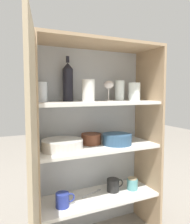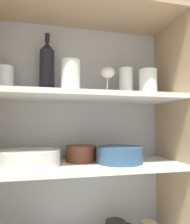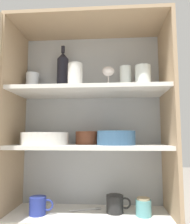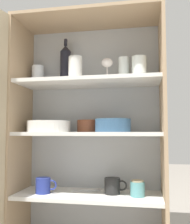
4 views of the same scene
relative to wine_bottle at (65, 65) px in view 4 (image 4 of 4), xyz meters
name	(u,v)px [view 4 (image 4 of 4)]	position (x,y,z in m)	size (l,w,h in m)	color
cupboard_back_panel	(94,131)	(0.16, 0.06, -0.40)	(0.83, 0.02, 1.25)	#B2B7BC
cupboard_side_left	(21,131)	(-0.24, -0.09, -0.40)	(0.02, 0.32, 1.25)	tan
cupboard_side_right	(163,131)	(0.57, -0.09, -0.40)	(0.02, 0.32, 1.25)	tan
cupboard_top_panel	(89,20)	(0.16, -0.09, 0.23)	(0.83, 0.32, 0.02)	tan
shelf_board_lower	(88,195)	(0.16, -0.09, -0.76)	(0.79, 0.29, 0.02)	white
shelf_board_middle	(88,134)	(0.16, -0.09, -0.42)	(0.79, 0.29, 0.02)	white
shelf_board_upper	(88,83)	(0.16, -0.09, -0.13)	(0.79, 0.29, 0.02)	white
tumbler_glass_0	(75,69)	(0.09, -0.11, -0.06)	(0.08, 0.08, 0.13)	white
tumbler_glass_1	(124,69)	(0.36, -0.04, -0.06)	(0.06, 0.06, 0.14)	white
tumbler_glass_2	(139,68)	(0.45, -0.09, -0.06)	(0.08, 0.08, 0.12)	white
tumbler_glass_3	(38,76)	(-0.17, -0.02, -0.07)	(0.07, 0.07, 0.12)	white
wine_glass_0	(107,65)	(0.26, -0.06, -0.03)	(0.07, 0.07, 0.13)	silver
wine_bottle	(65,65)	(0.00, 0.00, 0.00)	(0.07, 0.07, 0.28)	black
plate_stack_white	(49,126)	(-0.07, -0.09, -0.38)	(0.25, 0.25, 0.06)	white
mixing_bowl_large	(113,125)	(0.30, -0.11, -0.37)	(0.19, 0.19, 0.07)	#33567A
serving_bowl_small	(89,125)	(0.15, -0.02, -0.37)	(0.13, 0.13, 0.07)	brown
coffee_mug_primary	(113,186)	(0.30, -0.07, -0.70)	(0.12, 0.08, 0.09)	black
coffee_mug_extra_1	(43,185)	(-0.08, -0.13, -0.70)	(0.12, 0.08, 0.08)	#283893
storage_jar	(138,189)	(0.43, -0.11, -0.71)	(0.07, 0.07, 0.08)	#5BA3A8
serving_spoon	(89,191)	(0.16, -0.04, -0.74)	(0.16, 0.07, 0.01)	silver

